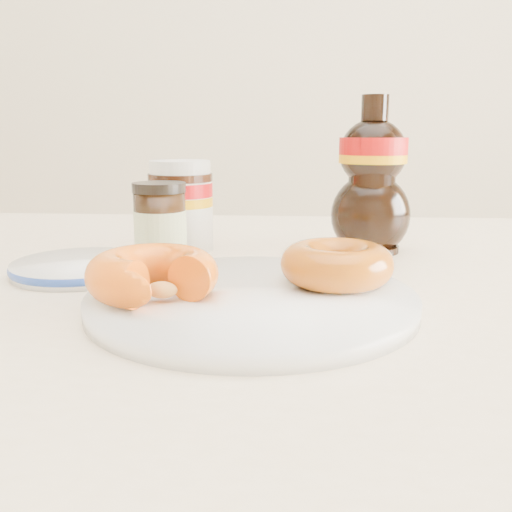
# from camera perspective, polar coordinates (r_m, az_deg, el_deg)

# --- Properties ---
(dining_table) EXTENTS (1.40, 0.90, 0.75)m
(dining_table) POSITION_cam_1_polar(r_m,az_deg,el_deg) (0.61, -0.74, -9.94)
(dining_table) COLOR #F7E0BC
(dining_table) RESTS_ON ground
(plate) EXTENTS (0.28, 0.28, 0.01)m
(plate) POSITION_cam_1_polar(r_m,az_deg,el_deg) (0.49, -0.42, -4.36)
(plate) COLOR white
(plate) RESTS_ON dining_table
(donut_bitten) EXTENTS (0.14, 0.14, 0.04)m
(donut_bitten) POSITION_cam_1_polar(r_m,az_deg,el_deg) (0.48, -10.29, -1.79)
(donut_bitten) COLOR orange
(donut_bitten) RESTS_ON plate
(donut_whole) EXTENTS (0.11, 0.11, 0.04)m
(donut_whole) POSITION_cam_1_polar(r_m,az_deg,el_deg) (0.52, 8.08, -0.78)
(donut_whole) COLOR #963B09
(donut_whole) RESTS_ON plate
(nutella_jar) EXTENTS (0.08, 0.08, 0.11)m
(nutella_jar) POSITION_cam_1_polar(r_m,az_deg,el_deg) (0.73, -7.52, 5.34)
(nutella_jar) COLOR white
(nutella_jar) RESTS_ON dining_table
(syrup_bottle) EXTENTS (0.12, 0.11, 0.19)m
(syrup_bottle) POSITION_cam_1_polar(r_m,az_deg,el_deg) (0.73, 11.53, 7.92)
(syrup_bottle) COLOR black
(syrup_bottle) RESTS_ON dining_table
(dark_jar) EXTENTS (0.06, 0.06, 0.09)m
(dark_jar) POSITION_cam_1_polar(r_m,az_deg,el_deg) (0.65, -9.55, 2.98)
(dark_jar) COLOR black
(dark_jar) RESTS_ON dining_table
(blue_rim_saucer) EXTENTS (0.15, 0.15, 0.01)m
(blue_rim_saucer) POSITION_cam_1_polar(r_m,az_deg,el_deg) (0.64, -17.07, -1.03)
(blue_rim_saucer) COLOR white
(blue_rim_saucer) RESTS_ON dining_table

